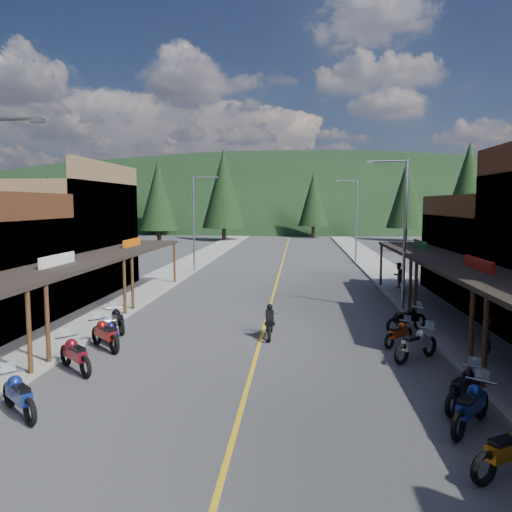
% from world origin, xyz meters
% --- Properties ---
extents(ground, '(220.00, 220.00, 0.00)m').
position_xyz_m(ground, '(0.00, 0.00, 0.00)').
color(ground, '#38383A').
rests_on(ground, ground).
extents(centerline, '(0.15, 90.00, 0.01)m').
position_xyz_m(centerline, '(0.00, 20.00, 0.01)').
color(centerline, gold).
rests_on(centerline, ground).
extents(sidewalk_west, '(3.40, 94.00, 0.15)m').
position_xyz_m(sidewalk_west, '(-8.70, 20.00, 0.07)').
color(sidewalk_west, gray).
rests_on(sidewalk_west, ground).
extents(sidewalk_east, '(3.40, 94.00, 0.15)m').
position_xyz_m(sidewalk_east, '(8.70, 20.00, 0.07)').
color(sidewalk_east, gray).
rests_on(sidewalk_east, ground).
extents(shop_west_3, '(10.90, 10.20, 8.20)m').
position_xyz_m(shop_west_3, '(-13.78, 11.30, 3.52)').
color(shop_west_3, brown).
rests_on(shop_west_3, ground).
extents(shop_east_3, '(10.90, 10.20, 6.20)m').
position_xyz_m(shop_east_3, '(13.75, 11.30, 2.53)').
color(shop_east_3, '#4C2D16').
rests_on(shop_east_3, ground).
extents(streetlight_1, '(2.16, 0.18, 8.00)m').
position_xyz_m(streetlight_1, '(-6.95, 22.00, 4.46)').
color(streetlight_1, gray).
rests_on(streetlight_1, ground).
extents(streetlight_2, '(2.16, 0.18, 8.00)m').
position_xyz_m(streetlight_2, '(6.95, 8.00, 4.46)').
color(streetlight_2, gray).
rests_on(streetlight_2, ground).
extents(streetlight_3, '(2.16, 0.18, 8.00)m').
position_xyz_m(streetlight_3, '(6.95, 30.00, 4.46)').
color(streetlight_3, gray).
rests_on(streetlight_3, ground).
extents(ridge_hill, '(310.00, 140.00, 60.00)m').
position_xyz_m(ridge_hill, '(0.00, 135.00, 0.00)').
color(ridge_hill, black).
rests_on(ridge_hill, ground).
extents(pine_0, '(5.04, 5.04, 11.00)m').
position_xyz_m(pine_0, '(-40.00, 62.00, 6.48)').
color(pine_0, black).
rests_on(pine_0, ground).
extents(pine_1, '(5.88, 5.88, 12.50)m').
position_xyz_m(pine_1, '(-24.00, 70.00, 7.24)').
color(pine_1, black).
rests_on(pine_1, ground).
extents(pine_2, '(6.72, 6.72, 14.00)m').
position_xyz_m(pine_2, '(-10.00, 58.00, 7.99)').
color(pine_2, black).
rests_on(pine_2, ground).
extents(pine_3, '(5.04, 5.04, 11.00)m').
position_xyz_m(pine_3, '(4.00, 66.00, 6.48)').
color(pine_3, black).
rests_on(pine_3, ground).
extents(pine_4, '(5.88, 5.88, 12.50)m').
position_xyz_m(pine_4, '(18.00, 60.00, 7.24)').
color(pine_4, black).
rests_on(pine_4, ground).
extents(pine_5, '(6.72, 6.72, 14.00)m').
position_xyz_m(pine_5, '(34.00, 72.00, 7.99)').
color(pine_5, black).
rests_on(pine_5, ground).
extents(pine_7, '(5.88, 5.88, 12.50)m').
position_xyz_m(pine_7, '(-32.00, 76.00, 7.24)').
color(pine_7, black).
rests_on(pine_7, ground).
extents(pine_8, '(4.48, 4.48, 10.00)m').
position_xyz_m(pine_8, '(-22.00, 40.00, 5.98)').
color(pine_8, black).
rests_on(pine_8, ground).
extents(pine_9, '(4.93, 4.93, 10.80)m').
position_xyz_m(pine_9, '(24.00, 45.00, 6.38)').
color(pine_9, black).
rests_on(pine_9, ground).
extents(pine_10, '(5.38, 5.38, 11.60)m').
position_xyz_m(pine_10, '(-18.00, 50.00, 6.78)').
color(pine_10, black).
rests_on(pine_10, ground).
extents(pine_11, '(5.82, 5.82, 12.40)m').
position_xyz_m(pine_11, '(20.00, 38.00, 7.19)').
color(pine_11, black).
rests_on(pine_11, ground).
extents(bike_west_5, '(2.19, 2.07, 1.29)m').
position_xyz_m(bike_west_5, '(-5.90, -6.32, 0.65)').
color(bike_west_5, navy).
rests_on(bike_west_5, ground).
extents(bike_west_6, '(2.25, 2.18, 1.34)m').
position_xyz_m(bike_west_6, '(-5.98, -2.76, 0.67)').
color(bike_west_6, maroon).
rests_on(bike_west_6, ground).
extents(bike_west_7, '(2.21, 2.21, 1.34)m').
position_xyz_m(bike_west_7, '(-5.98, -0.11, 0.67)').
color(bike_west_7, maroon).
rests_on(bike_west_7, ground).
extents(bike_west_8, '(1.58, 1.87, 1.06)m').
position_xyz_m(bike_west_8, '(-5.96, 0.56, 0.53)').
color(bike_west_8, navy).
rests_on(bike_west_8, ground).
extents(bike_west_9, '(1.74, 2.13, 1.19)m').
position_xyz_m(bike_west_9, '(-6.47, 2.57, 0.60)').
color(bike_west_9, black).
rests_on(bike_west_9, ground).
extents(bike_east_4, '(2.28, 1.78, 1.27)m').
position_xyz_m(bike_east_4, '(6.01, -8.28, 0.63)').
color(bike_east_4, '#AF5F0C').
rests_on(bike_east_4, ground).
extents(bike_east_5, '(2.04, 2.35, 1.34)m').
position_xyz_m(bike_east_5, '(5.93, -6.11, 0.67)').
color(bike_east_5, navy).
rests_on(bike_east_5, ground).
extents(bike_east_6, '(1.98, 2.22, 1.28)m').
position_xyz_m(bike_east_6, '(6.18, -4.77, 0.64)').
color(bike_east_6, black).
rests_on(bike_east_6, ground).
extents(bike_east_7, '(2.27, 2.13, 1.33)m').
position_xyz_m(bike_east_7, '(5.86, -0.48, 0.67)').
color(bike_east_7, '#9B9CA1').
rests_on(bike_east_7, ground).
extents(bike_east_8, '(1.78, 1.91, 1.12)m').
position_xyz_m(bike_east_8, '(5.61, 1.42, 0.56)').
color(bike_east_8, '#BA350D').
rests_on(bike_east_8, ground).
extents(bike_east_9, '(2.29, 1.85, 1.28)m').
position_xyz_m(bike_east_9, '(6.39, 3.67, 0.64)').
color(bike_east_9, black).
rests_on(bike_east_9, ground).
extents(rider_on_bike, '(0.71, 2.01, 1.52)m').
position_xyz_m(rider_on_bike, '(0.37, 2.18, 0.61)').
color(rider_on_bike, black).
rests_on(rider_on_bike, ground).
extents(pedestrian_east_a, '(0.56, 0.68, 1.59)m').
position_xyz_m(pedestrian_east_a, '(8.19, -0.76, 0.95)').
color(pedestrian_east_a, '#2E2233').
rests_on(pedestrian_east_a, sidewalk_east).
extents(pedestrian_east_b, '(0.93, 0.88, 1.68)m').
position_xyz_m(pedestrian_east_b, '(8.20, 14.95, 0.99)').
color(pedestrian_east_b, brown).
rests_on(pedestrian_east_b, sidewalk_east).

